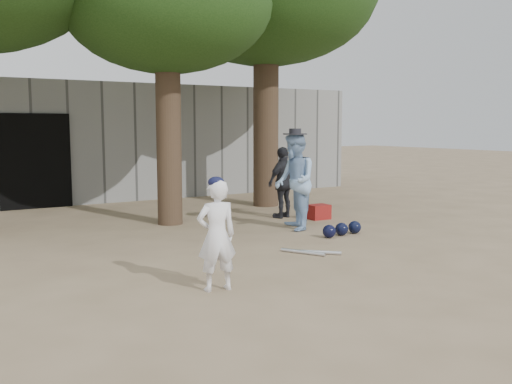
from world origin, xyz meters
TOP-DOWN VIEW (x-y plane):
  - ground at (0.00, 0.00)m, footprint 70.00×70.00m
  - boy_player at (-0.74, -0.30)m, footprint 0.52×0.38m
  - spectator_blue at (2.31, 2.41)m, footprint 0.95×1.06m
  - spectator_dark at (2.93, 3.67)m, footprint 0.93×0.56m
  - red_bag at (3.44, 3.13)m, footprint 0.43×0.33m
  - back_building at (-0.00, 10.33)m, footprint 16.00×5.24m
  - helmet_row at (2.68, 1.50)m, footprint 0.87×0.30m
  - bat_pile at (1.34, 0.64)m, footprint 0.65×0.72m

SIDE VIEW (x-z plane):
  - ground at x=0.00m, z-range 0.00..0.00m
  - bat_pile at x=1.34m, z-range 0.00..0.06m
  - helmet_row at x=2.68m, z-range 0.00..0.23m
  - red_bag at x=3.44m, z-range 0.00..0.30m
  - boy_player at x=-0.74m, z-range 0.00..1.30m
  - spectator_dark at x=2.93m, z-range 0.00..1.48m
  - spectator_blue at x=2.31m, z-range 0.00..1.80m
  - back_building at x=0.00m, z-range 0.00..3.00m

